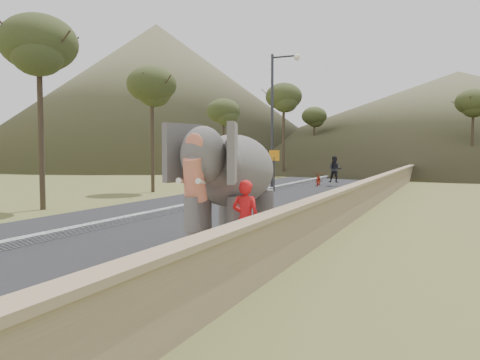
% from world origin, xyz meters
% --- Properties ---
extents(ground, '(160.00, 160.00, 0.00)m').
position_xyz_m(ground, '(0.00, 0.00, 0.00)').
color(ground, olive).
rests_on(ground, ground).
extents(road, '(7.00, 120.00, 0.03)m').
position_xyz_m(road, '(-5.00, 10.00, 0.01)').
color(road, black).
rests_on(road, ground).
extents(median, '(0.35, 120.00, 0.22)m').
position_xyz_m(median, '(-5.00, 10.00, 0.11)').
color(median, black).
rests_on(median, ground).
extents(walkway, '(3.00, 120.00, 0.15)m').
position_xyz_m(walkway, '(0.00, 10.00, 0.07)').
color(walkway, '#9E9687').
rests_on(walkway, ground).
extents(parapet, '(0.30, 120.00, 1.10)m').
position_xyz_m(parapet, '(1.65, 10.00, 0.55)').
color(parapet, tan).
rests_on(parapet, ground).
extents(lamppost, '(1.76, 0.36, 8.00)m').
position_xyz_m(lamppost, '(-4.69, 18.98, 4.87)').
color(lamppost, '#323237').
rests_on(lamppost, ground).
extents(signboard, '(0.60, 0.08, 2.40)m').
position_xyz_m(signboard, '(-4.50, 18.03, 1.64)').
color(signboard, '#2D2D33').
rests_on(signboard, ground).
extents(hill_left, '(60.00, 60.00, 22.00)m').
position_xyz_m(hill_left, '(-38.00, 55.00, 11.00)').
color(hill_left, brown).
rests_on(hill_left, ground).
extents(hill_far, '(80.00, 80.00, 14.00)m').
position_xyz_m(hill_far, '(5.00, 70.00, 7.00)').
color(hill_far, brown).
rests_on(hill_far, ground).
extents(elephant_and_man, '(2.33, 3.95, 2.78)m').
position_xyz_m(elephant_and_man, '(0.02, 3.16, 1.53)').
color(elephant_and_man, '#68625E').
rests_on(elephant_and_man, ground).
extents(motorcyclist, '(2.01, 1.82, 2.01)m').
position_xyz_m(motorcyclist, '(-2.85, 23.65, 0.80)').
color(motorcyclist, maroon).
rests_on(motorcyclist, ground).
extents(trees, '(47.21, 42.20, 8.78)m').
position_xyz_m(trees, '(1.92, 28.87, 3.73)').
color(trees, '#473828').
rests_on(trees, ground).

